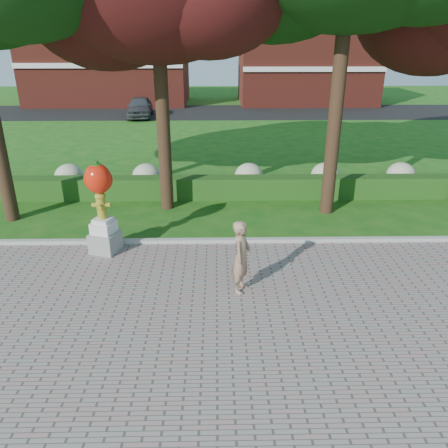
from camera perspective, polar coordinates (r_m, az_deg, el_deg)
name	(u,v)px	position (r m, az deg, el deg)	size (l,w,h in m)	color
ground	(229,300)	(10.06, 0.66, -9.93)	(100.00, 100.00, 0.00)	#165615
curb	(226,241)	(12.65, 0.28, -2.25)	(40.00, 0.18, 0.15)	#ADADA5
lawn_hedge	(224,187)	(16.26, -0.03, 4.80)	(24.00, 0.70, 0.80)	#154212
hydrangea_row	(238,176)	(17.19, 1.83, 6.32)	(20.10, 1.10, 0.99)	beige
street	(219,112)	(36.86, -0.61, 14.42)	(50.00, 8.00, 0.02)	black
building_left	(109,63)	(43.60, -14.79, 19.65)	(14.00, 8.00, 7.00)	maroon
building_right	(306,66)	(43.31, 10.61, 19.57)	(12.00, 8.00, 6.40)	maroon
hydrant_sculpture	(101,205)	(12.08, -15.74, 2.38)	(0.88, 0.88, 2.56)	gray
woman	(242,257)	(9.94, 2.30, -4.31)	(0.64, 0.42, 1.74)	#A27A5C
parked_car	(140,107)	(34.78, -10.95, 14.80)	(1.80, 4.48, 1.53)	#43464B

